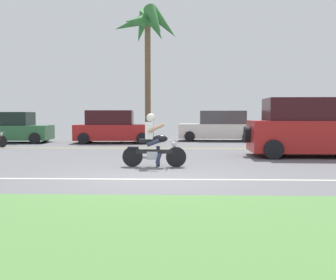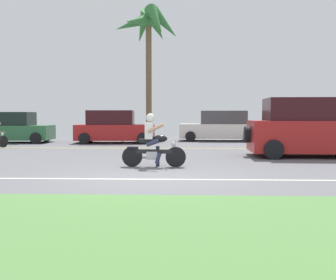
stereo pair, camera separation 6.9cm
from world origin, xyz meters
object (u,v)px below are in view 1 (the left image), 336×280
at_px(parked_car_0, 14,128).
at_px(parked_car_3, 317,127).
at_px(motorcyclist, 154,144).
at_px(parked_car_1, 113,128).
at_px(parked_car_2, 219,127).
at_px(suv_nearby, 314,128).
at_px(palm_tree_0, 147,29).

xyz_separation_m(parked_car_0, parked_car_3, (16.16, 1.83, 0.04)).
height_order(motorcyclist, parked_car_1, parked_car_1).
height_order(parked_car_1, parked_car_3, parked_car_3).
bearing_deg(parked_car_0, parked_car_2, 9.67).
distance_m(motorcyclist, suv_nearby, 6.11).
bearing_deg(parked_car_1, parked_car_0, -179.79).
bearing_deg(motorcyclist, parked_car_1, 106.16).
bearing_deg(parked_car_3, suv_nearby, -109.23).
distance_m(parked_car_1, parked_car_2, 5.89).
bearing_deg(suv_nearby, parked_car_3, 70.77).
bearing_deg(motorcyclist, parked_car_0, 130.11).
xyz_separation_m(motorcyclist, parked_car_3, (8.23, 11.25, 0.15)).
bearing_deg(palm_tree_0, suv_nearby, -56.62).
relative_size(suv_nearby, parked_car_2, 1.07).
xyz_separation_m(suv_nearby, parked_car_1, (-8.07, 6.48, -0.20)).
distance_m(parked_car_0, parked_car_3, 16.27).
xyz_separation_m(motorcyclist, palm_tree_0, (-1.26, 12.96, 5.89)).
xyz_separation_m(suv_nearby, parked_car_0, (-13.27, 6.46, -0.24)).
relative_size(parked_car_2, palm_tree_0, 0.55).
xyz_separation_m(parked_car_0, parked_car_2, (10.80, 1.84, 0.03)).
relative_size(parked_car_1, parked_car_2, 0.94).
bearing_deg(palm_tree_0, parked_car_3, -10.21).
bearing_deg(suv_nearby, parked_car_2, 106.58).
bearing_deg(parked_car_1, parked_car_3, 9.40).
xyz_separation_m(suv_nearby, parked_car_3, (2.89, 8.30, -0.20)).
bearing_deg(parked_car_0, parked_car_1, 0.21).
distance_m(parked_car_3, palm_tree_0, 11.22).
bearing_deg(parked_car_0, parked_car_3, 6.47).
distance_m(parked_car_2, palm_tree_0, 7.27).
bearing_deg(palm_tree_0, motorcyclist, -84.46).
xyz_separation_m(parked_car_0, parked_car_1, (5.20, 0.02, 0.04)).
distance_m(parked_car_0, parked_car_2, 10.95).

